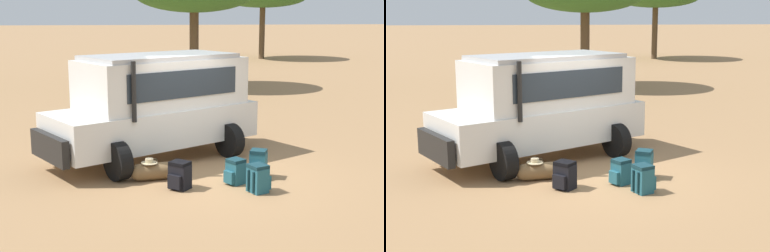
{
  "view_description": "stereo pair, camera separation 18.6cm",
  "coord_description": "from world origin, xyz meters",
  "views": [
    {
      "loc": [
        -2.12,
        -10.62,
        3.35
      ],
      "look_at": [
        -0.35,
        0.42,
        1.0
      ],
      "focal_mm": 50.0,
      "sensor_mm": 36.0,
      "label": 1
    },
    {
      "loc": [
        -1.93,
        -10.65,
        3.35
      ],
      "look_at": [
        -0.35,
        0.42,
        1.0
      ],
      "focal_mm": 50.0,
      "sensor_mm": 36.0,
      "label": 2
    }
  ],
  "objects": [
    {
      "name": "duffel_bag_low_black_case",
      "position": [
        -1.22,
        -0.07,
        0.18
      ],
      "size": [
        0.98,
        0.43,
        0.46
      ],
      "color": "brown",
      "rests_on": "ground_plane"
    },
    {
      "name": "backpack_cluster_center",
      "position": [
        0.93,
        -0.28,
        0.29
      ],
      "size": [
        0.44,
        0.48,
        0.6
      ],
      "color": "#235B6B",
      "rests_on": "ground_plane"
    },
    {
      "name": "backpack_outermost",
      "position": [
        -0.78,
        -0.74,
        0.27
      ],
      "size": [
        0.49,
        0.5,
        0.55
      ],
      "color": "black",
      "rests_on": "ground_plane"
    },
    {
      "name": "backpack_near_rear_wheel",
      "position": [
        0.68,
        -1.16,
        0.27
      ],
      "size": [
        0.47,
        0.44,
        0.55
      ],
      "color": "#235B6B",
      "rests_on": "ground_plane"
    },
    {
      "name": "backpack_beside_front_wheel",
      "position": [
        0.36,
        -0.59,
        0.25
      ],
      "size": [
        0.46,
        0.43,
        0.51
      ],
      "color": "#235B6B",
      "rests_on": "ground_plane"
    },
    {
      "name": "safari_vehicle",
      "position": [
        -0.98,
        1.65,
        1.29
      ],
      "size": [
        5.32,
        4.01,
        2.44
      ],
      "color": "silver",
      "rests_on": "ground_plane"
    },
    {
      "name": "ground_plane",
      "position": [
        0.0,
        0.0,
        0.0
      ],
      "size": [
        320.0,
        320.0,
        0.0
      ],
      "primitive_type": "plane",
      "color": "#9E754C"
    }
  ]
}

